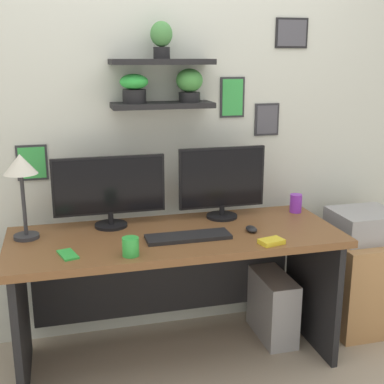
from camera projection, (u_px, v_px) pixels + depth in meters
ground_plane at (177, 358)px, 2.91m from camera, size 8.00×8.00×0.00m
back_wall_assembly at (159, 111)px, 2.97m from camera, size 4.40×0.24×2.70m
desk at (174, 266)px, 2.83m from camera, size 1.76×0.68×0.75m
monitor_left at (109, 189)px, 2.79m from camera, size 0.61×0.18×0.39m
monitor_right at (222, 182)px, 2.95m from camera, size 0.51×0.18×0.41m
keyboard at (188, 237)px, 2.65m from camera, size 0.44×0.14×0.02m
computer_mouse at (251, 229)px, 2.75m from camera, size 0.06×0.09×0.03m
desk_lamp at (21, 173)px, 2.57m from camera, size 0.17×0.17×0.44m
cell_phone at (68, 255)px, 2.42m from camera, size 0.11×0.15×0.01m
coffee_mug at (131, 247)px, 2.41m from camera, size 0.08×0.08×0.09m
scissors_tray at (271, 242)px, 2.57m from camera, size 0.14×0.11×0.02m
water_cup at (296, 203)px, 3.09m from camera, size 0.07×0.07×0.11m
drawer_cabinet at (359, 281)px, 3.24m from camera, size 0.44×0.50×0.58m
printer at (364, 224)px, 3.14m from camera, size 0.38×0.34×0.17m
computer_tower_right at (273, 306)px, 3.10m from camera, size 0.18×0.40×0.40m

